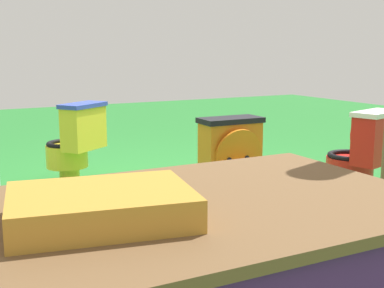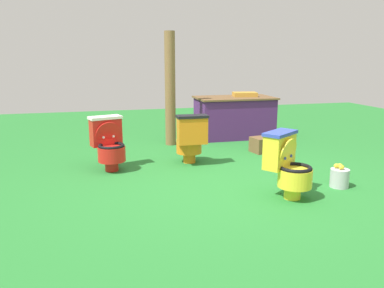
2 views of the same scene
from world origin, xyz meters
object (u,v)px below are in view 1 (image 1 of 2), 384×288
Objects in this scene: toilet_yellow at (75,142)px; toilet_red at (361,155)px; toilet_orange at (238,171)px; small_crate at (62,262)px.

toilet_red is at bearing -76.33° from toilet_yellow.
toilet_red is (-1.15, -0.00, 0.00)m from toilet_orange.
small_crate is at bearing 17.23° from toilet_orange.
small_crate is (1.31, 0.38, -0.25)m from toilet_orange.
toilet_yellow is 2.43m from toilet_red.
toilet_orange and toilet_red have the same top height.
toilet_yellow and toilet_orange have the same top height.
toilet_red is 2.50m from small_crate.
toilet_yellow reaches higher than small_crate.
toilet_orange is 1.15m from toilet_red.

